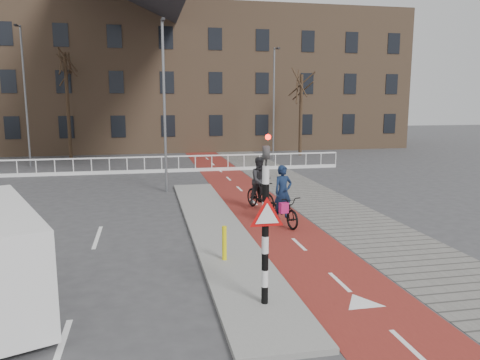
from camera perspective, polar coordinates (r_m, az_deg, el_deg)
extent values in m
plane|color=#38383A|center=(12.03, 3.40, -11.13)|extent=(120.00, 120.00, 0.00)
cube|color=maroon|center=(21.74, 0.46, -1.58)|extent=(2.50, 60.00, 0.01)
cube|color=slate|center=(22.48, 7.46, -1.28)|extent=(3.00, 60.00, 0.01)
cube|color=gray|center=(15.60, -2.90, -5.96)|extent=(1.80, 16.00, 0.12)
cylinder|color=black|center=(9.55, 3.09, -6.85)|extent=(0.14, 0.14, 2.88)
imported|color=black|center=(9.20, 3.20, 4.20)|extent=(0.13, 0.16, 0.80)
cylinder|color=#FF0C05|center=(9.05, 3.44, 5.25)|extent=(0.11, 0.02, 0.11)
cylinder|color=yellow|center=(12.39, -1.92, -7.68)|extent=(0.12, 0.12, 0.91)
imported|color=black|center=(16.18, 5.23, -3.67)|extent=(1.15, 2.12, 1.06)
imported|color=#101E3B|center=(16.04, 5.27, -1.47)|extent=(0.75, 0.58, 1.84)
cube|color=#B81A61|center=(15.59, 5.36, -3.39)|extent=(0.32, 0.25, 0.35)
imported|color=black|center=(18.37, 2.49, -1.82)|extent=(1.15, 2.02, 1.17)
imported|color=black|center=(18.26, 2.50, -0.06)|extent=(1.07, 0.95, 1.84)
cube|color=#1B7B2B|center=(10.69, -24.08, -8.74)|extent=(1.21, 2.99, 0.55)
cylinder|color=black|center=(9.69, -22.97, -15.03)|extent=(0.49, 0.75, 0.70)
cylinder|color=black|center=(12.86, -25.81, -9.07)|extent=(0.49, 0.75, 0.70)
cube|color=silver|center=(28.13, -15.68, 2.61)|extent=(28.00, 0.08, 0.08)
cube|color=silver|center=(28.24, -15.60, 0.90)|extent=(28.00, 0.10, 0.20)
cube|color=#7F6047|center=(42.89, -11.86, 11.88)|extent=(46.00, 10.00, 12.00)
cylinder|color=black|center=(36.75, -20.25, 8.46)|extent=(0.25, 0.25, 7.63)
cylinder|color=black|center=(36.56, 7.42, 7.81)|extent=(0.26, 0.26, 6.15)
cylinder|color=slate|center=(21.86, -9.20, 8.62)|extent=(0.12, 0.12, 7.78)
cylinder|color=slate|center=(32.68, -24.68, 9.09)|extent=(0.12, 0.12, 8.77)
cylinder|color=slate|center=(33.99, 4.13, 9.18)|extent=(0.12, 0.12, 7.88)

